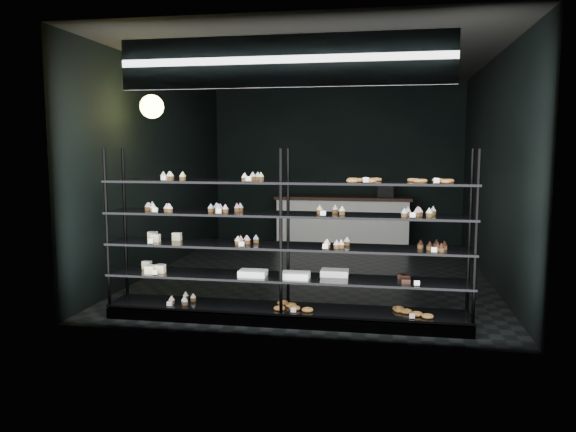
% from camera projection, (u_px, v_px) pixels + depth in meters
% --- Properties ---
extents(room, '(5.01, 6.01, 3.20)m').
position_uv_depth(room, '(318.00, 169.00, 8.42)').
color(room, black).
rests_on(room, ground).
extents(display_shelf, '(4.00, 0.50, 1.91)m').
position_uv_depth(display_shelf, '(282.00, 266.00, 6.16)').
color(display_shelf, black).
rests_on(display_shelf, room).
extents(signage, '(3.30, 0.05, 0.50)m').
position_uv_depth(signage, '(282.00, 61.00, 5.42)').
color(signage, '#0E1146').
rests_on(signage, room).
extents(pendant_lamp, '(0.30, 0.30, 0.88)m').
position_uv_depth(pendant_lamp, '(152.00, 106.00, 7.27)').
color(pendant_lamp, black).
rests_on(pendant_lamp, room).
extents(service_counter, '(2.62, 0.65, 1.23)m').
position_uv_depth(service_counter, '(343.00, 221.00, 10.96)').
color(service_counter, silver).
rests_on(service_counter, room).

